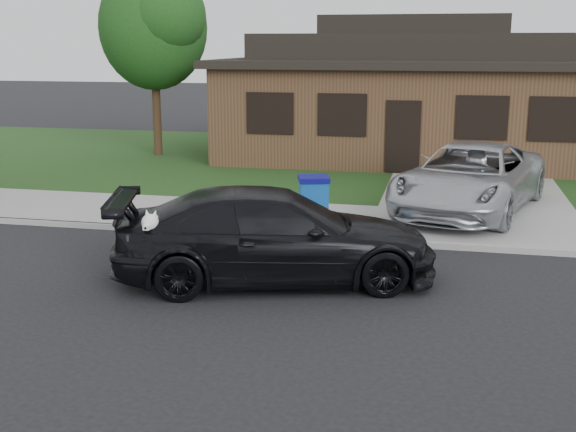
# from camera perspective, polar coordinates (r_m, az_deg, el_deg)

# --- Properties ---
(ground) EXTENTS (120.00, 120.00, 0.00)m
(ground) POSITION_cam_1_polar(r_m,az_deg,el_deg) (12.19, -13.88, -5.50)
(ground) COLOR black
(ground) RESTS_ON ground
(sidewalk) EXTENTS (60.00, 3.00, 0.12)m
(sidewalk) POSITION_cam_1_polar(r_m,az_deg,el_deg) (16.62, -6.33, 0.10)
(sidewalk) COLOR gray
(sidewalk) RESTS_ON ground
(curb) EXTENTS (60.00, 0.12, 0.12)m
(curb) POSITION_cam_1_polar(r_m,az_deg,el_deg) (15.25, -8.13, -1.18)
(curb) COLOR gray
(curb) RESTS_ON ground
(lawn) EXTENTS (60.00, 13.00, 0.13)m
(lawn) POSITION_cam_1_polar(r_m,az_deg,el_deg) (24.18, -0.25, 4.39)
(lawn) COLOR #193814
(lawn) RESTS_ON ground
(driveway) EXTENTS (4.50, 13.00, 0.14)m
(driveway) POSITION_cam_1_polar(r_m,az_deg,el_deg) (20.66, 14.32, 2.42)
(driveway) COLOR gray
(driveway) RESTS_ON ground
(sedan) EXTENTS (5.72, 3.56, 1.55)m
(sedan) POSITION_cam_1_polar(r_m,az_deg,el_deg) (11.97, -1.07, -1.58)
(sedan) COLOR black
(sedan) RESTS_ON ground
(minivan) EXTENTS (3.96, 5.97, 1.52)m
(minivan) POSITION_cam_1_polar(r_m,az_deg,el_deg) (16.93, 14.19, 2.92)
(minivan) COLOR #B2B5BA
(minivan) RESTS_ON driveway
(recycling_bin) EXTENTS (0.78, 0.78, 1.05)m
(recycling_bin) POSITION_cam_1_polar(r_m,az_deg,el_deg) (15.26, 2.03, 1.24)
(recycling_bin) COLOR #0E499B
(recycling_bin) RESTS_ON sidewalk
(house) EXTENTS (12.60, 8.60, 4.65)m
(house) POSITION_cam_1_polar(r_m,az_deg,el_deg) (25.38, 9.73, 9.34)
(house) COLOR #422B1C
(house) RESTS_ON ground
(tree_0) EXTENTS (3.78, 3.60, 6.34)m
(tree_0) POSITION_cam_1_polar(r_m,az_deg,el_deg) (25.08, -10.36, 14.63)
(tree_0) COLOR #332114
(tree_0) RESTS_ON ground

